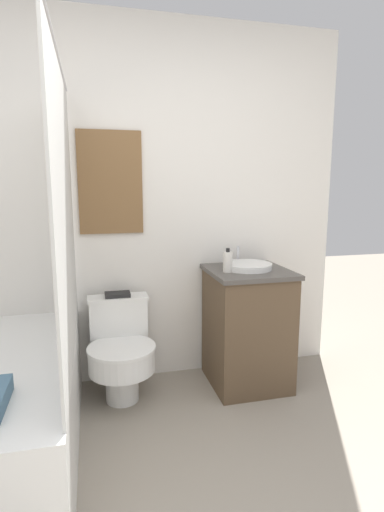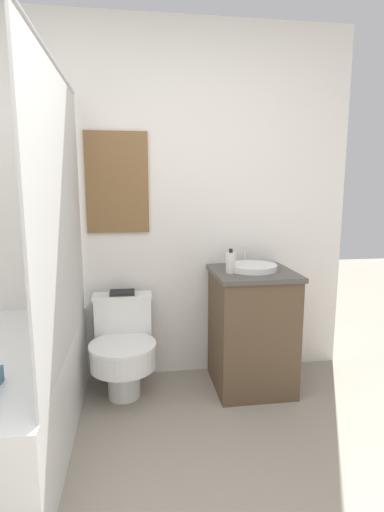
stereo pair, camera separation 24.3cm
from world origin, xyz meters
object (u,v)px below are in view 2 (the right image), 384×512
(soap_bottle, at_px, (231,262))
(book_on_tank, at_px, (122,293))
(toilet, at_px, (123,346))
(sink, at_px, (252,267))

(soap_bottle, distance_m, book_on_tank, 0.77)
(toilet, xyz_separation_m, soap_bottle, (0.71, -0.06, 0.56))
(toilet, relative_size, book_on_tank, 3.88)
(soap_bottle, height_order, book_on_tank, soap_bottle)
(soap_bottle, bearing_deg, sink, 20.91)
(toilet, distance_m, sink, 1.01)
(toilet, relative_size, sink, 1.78)
(toilet, relative_size, soap_bottle, 4.08)
(book_on_tank, bearing_deg, sink, -9.28)
(toilet, bearing_deg, soap_bottle, -4.90)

